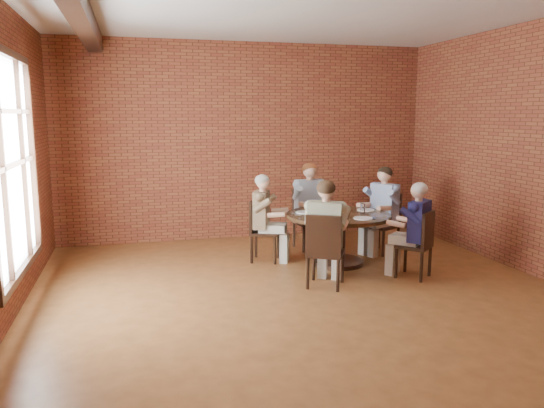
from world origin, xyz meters
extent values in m
plane|color=#995E2F|center=(0.00, 0.00, 0.00)|extent=(7.00, 7.00, 0.00)
plane|color=brown|center=(0.00, 3.50, 1.70)|extent=(7.00, 0.00, 7.00)
cube|color=white|center=(-3.19, 0.40, 1.65)|extent=(0.02, 2.00, 2.20)
cube|color=black|center=(-3.17, 0.40, 2.79)|extent=(0.10, 2.16, 0.08)
cube|color=black|center=(-3.17, 0.40, 0.51)|extent=(0.10, 2.16, 0.08)
cube|color=black|center=(-3.17, 1.44, 1.65)|extent=(0.10, 0.08, 2.20)
cube|color=black|center=(-3.16, 0.40, 1.65)|extent=(0.06, 2.00, 0.05)
cube|color=black|center=(-3.16, 0.40, 1.65)|extent=(0.06, 0.05, 2.20)
cylinder|color=black|center=(0.90, 1.42, 0.03)|extent=(0.75, 0.75, 0.06)
cylinder|color=black|center=(0.90, 1.42, 0.35)|extent=(0.22, 0.22, 0.64)
cylinder|color=#402A17|center=(0.90, 1.42, 0.72)|extent=(1.51, 1.51, 0.05)
cube|color=black|center=(1.81, 1.87, 0.43)|extent=(0.59, 0.59, 0.04)
cube|color=black|center=(1.99, 1.95, 0.70)|extent=(0.23, 0.41, 0.50)
cylinder|color=black|center=(1.56, 1.95, 0.21)|extent=(0.04, 0.04, 0.41)
cylinder|color=black|center=(1.72, 1.61, 0.21)|extent=(0.04, 0.04, 0.41)
cylinder|color=black|center=(1.90, 2.12, 0.21)|extent=(0.04, 0.04, 0.41)
cylinder|color=black|center=(2.07, 1.78, 0.21)|extent=(0.04, 0.04, 0.41)
cube|color=black|center=(0.80, 2.39, 0.43)|extent=(0.50, 0.50, 0.04)
cube|color=black|center=(0.78, 2.60, 0.71)|extent=(0.46, 0.09, 0.52)
cylinder|color=black|center=(0.62, 2.18, 0.21)|extent=(0.04, 0.04, 0.41)
cylinder|color=black|center=(1.02, 2.21, 0.21)|extent=(0.04, 0.04, 0.41)
cylinder|color=black|center=(0.58, 2.57, 0.21)|extent=(0.04, 0.04, 0.41)
cylinder|color=black|center=(0.98, 2.61, 0.21)|extent=(0.04, 0.04, 0.41)
cube|color=black|center=(-0.09, 1.86, 0.43)|extent=(0.54, 0.54, 0.04)
cube|color=black|center=(-0.26, 1.93, 0.68)|extent=(0.20, 0.39, 0.47)
cylinder|color=black|center=(0.00, 1.63, 0.21)|extent=(0.04, 0.04, 0.41)
cylinder|color=black|center=(0.14, 1.95, 0.21)|extent=(0.04, 0.04, 0.41)
cylinder|color=black|center=(-0.32, 1.77, 0.21)|extent=(0.04, 0.04, 0.41)
cylinder|color=black|center=(-0.18, 2.09, 0.21)|extent=(0.04, 0.04, 0.41)
cube|color=black|center=(0.37, 0.51, 0.43)|extent=(0.60, 0.60, 0.04)
cube|color=black|center=(0.27, 0.34, 0.70)|extent=(0.40, 0.26, 0.50)
cylinder|color=black|center=(0.63, 0.58, 0.21)|extent=(0.04, 0.04, 0.41)
cylinder|color=black|center=(0.30, 0.77, 0.21)|extent=(0.04, 0.04, 0.41)
cylinder|color=black|center=(0.44, 0.25, 0.21)|extent=(0.04, 0.04, 0.41)
cylinder|color=black|center=(0.11, 0.44, 0.21)|extent=(0.04, 0.04, 0.41)
cube|color=black|center=(1.64, 0.56, 0.43)|extent=(0.57, 0.57, 0.04)
cube|color=black|center=(1.76, 0.42, 0.68)|extent=(0.33, 0.29, 0.46)
cylinder|color=black|center=(1.66, 0.80, 0.21)|extent=(0.04, 0.04, 0.41)
cylinder|color=black|center=(1.40, 0.58, 0.21)|extent=(0.04, 0.04, 0.41)
cylinder|color=black|center=(1.89, 0.54, 0.21)|extent=(0.04, 0.04, 0.41)
cylinder|color=black|center=(1.63, 0.32, 0.21)|extent=(0.04, 0.04, 0.41)
cylinder|color=white|center=(1.40, 1.57, 0.76)|extent=(0.26, 0.26, 0.01)
cylinder|color=white|center=(0.99, 1.83, 0.76)|extent=(0.26, 0.26, 0.01)
cylinder|color=white|center=(0.45, 1.62, 0.76)|extent=(0.26, 0.26, 0.01)
cylinder|color=white|center=(1.08, 0.98, 0.76)|extent=(0.26, 0.26, 0.01)
cylinder|color=white|center=(1.26, 1.37, 0.82)|extent=(0.07, 0.07, 0.14)
cylinder|color=white|center=(0.99, 1.69, 0.82)|extent=(0.07, 0.07, 0.14)
cylinder|color=white|center=(0.82, 1.77, 0.82)|extent=(0.07, 0.07, 0.14)
cylinder|color=white|center=(0.77, 1.46, 0.82)|extent=(0.07, 0.07, 0.14)
cylinder|color=white|center=(0.59, 1.29, 0.82)|extent=(0.07, 0.07, 0.14)
cylinder|color=white|center=(0.59, 1.06, 0.82)|extent=(0.07, 0.07, 0.14)
cube|color=black|center=(1.22, 0.98, 0.75)|extent=(0.11, 0.16, 0.01)
camera|label=1|loc=(-1.95, -5.63, 2.16)|focal=35.00mm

